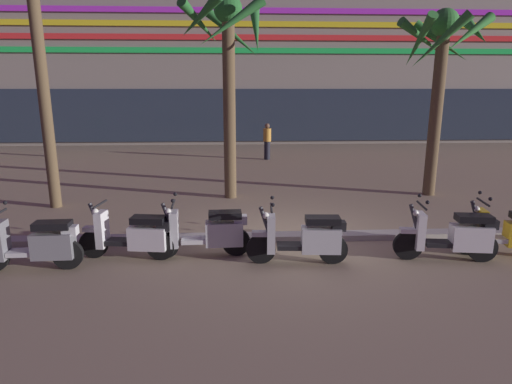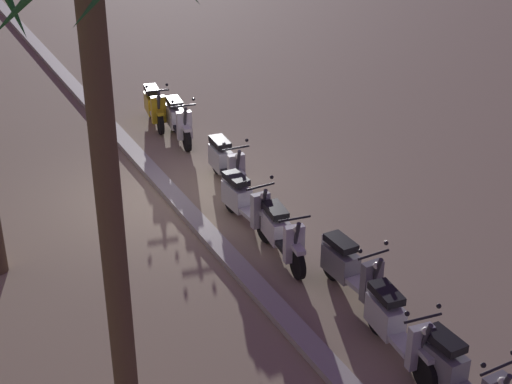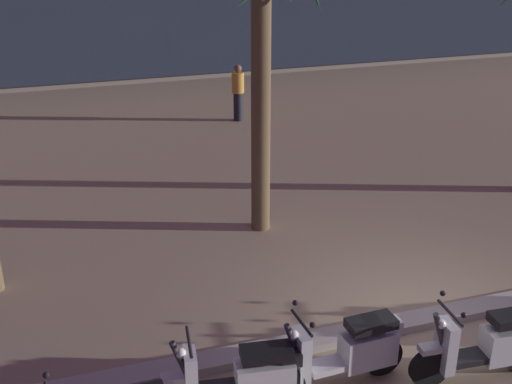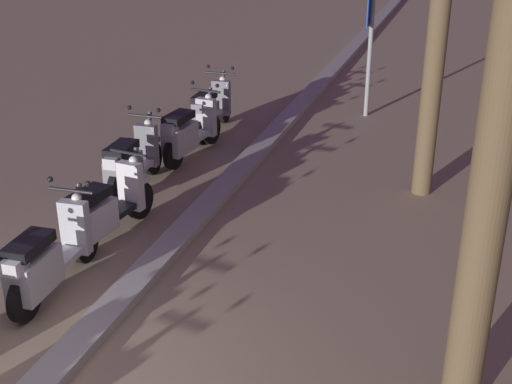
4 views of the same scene
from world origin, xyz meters
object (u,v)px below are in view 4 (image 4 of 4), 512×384
Objects in this scene: scooter_silver_tail_end at (48,259)px; scooter_white_lead_nearest at (105,210)px; scooter_grey_second_in_line at (131,164)px; crossing_sign at (370,41)px; scooter_silver_mid_front at (189,132)px; scooter_grey_last_in_row at (210,111)px.

scooter_white_lead_nearest is at bearing -177.71° from scooter_silver_tail_end.
scooter_grey_second_in_line is 0.73× the size of crossing_sign.
scooter_silver_mid_front is 1.04× the size of scooter_white_lead_nearest.
scooter_grey_last_in_row is at bearing -175.79° from scooter_silver_mid_front.
scooter_white_lead_nearest is at bearing 2.96° from scooter_silver_mid_front.
scooter_grey_second_in_line is 0.96× the size of scooter_silver_tail_end.
scooter_silver_mid_front is at bearing 4.21° from scooter_grey_last_in_row.
crossing_sign reaches higher than scooter_grey_last_in_row.
scooter_silver_mid_front reaches higher than scooter_white_lead_nearest.
scooter_grey_last_in_row and scooter_silver_mid_front have the same top height.
scooter_grey_last_in_row is 5.66m from scooter_silver_tail_end.
scooter_grey_second_in_line is (1.56, -0.25, -0.01)m from scooter_silver_mid_front.
scooter_silver_mid_front is (1.22, 0.09, 0.00)m from scooter_grey_last_in_row.
scooter_grey_last_in_row is 1.00× the size of scooter_silver_tail_end.
crossing_sign is at bearing 144.14° from scooter_silver_mid_front.
scooter_grey_second_in_line is at bearing -164.77° from scooter_white_lead_nearest.
scooter_silver_tail_end is at bearing 2.76° from scooter_silver_mid_front.
scooter_white_lead_nearest is (3.08, 0.16, -0.02)m from scooter_silver_mid_front.
scooter_white_lead_nearest is 0.74× the size of crossing_sign.
scooter_silver_tail_end is at bearing 2.29° from scooter_white_lead_nearest.
scooter_grey_last_in_row is at bearing -176.93° from scooter_silver_tail_end.
scooter_silver_tail_end reaches higher than scooter_white_lead_nearest.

